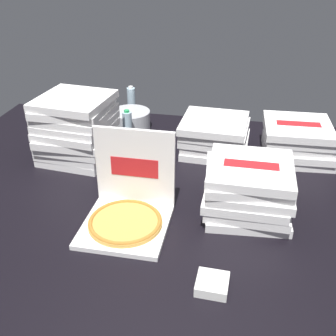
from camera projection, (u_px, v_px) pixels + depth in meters
ground_plane at (175, 201)px, 2.23m from camera, size 3.20×2.40×0.02m
open_pizza_box at (128, 207)px, 2.02m from camera, size 0.42×0.44×0.44m
pizza_stack_left_near at (76, 128)px, 2.55m from camera, size 0.47×0.48×0.42m
pizza_stack_right_near at (248, 189)px, 2.07m from camera, size 0.46×0.46×0.28m
pizza_stack_left_mid at (298, 140)px, 2.62m from camera, size 0.46×0.46×0.24m
pizza_stack_center_far at (215, 135)px, 2.68m from camera, size 0.45×0.46×0.23m
ice_bucket at (131, 120)px, 3.04m from camera, size 0.29×0.29×0.13m
water_bottle_0 at (98, 111)px, 3.08m from camera, size 0.07×0.07×0.23m
water_bottle_1 at (128, 126)px, 2.83m from camera, size 0.07×0.07×0.23m
water_bottle_2 at (131, 100)px, 3.28m from camera, size 0.07×0.07×0.23m
napkin_pile at (212, 284)px, 1.66m from camera, size 0.14×0.14×0.05m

